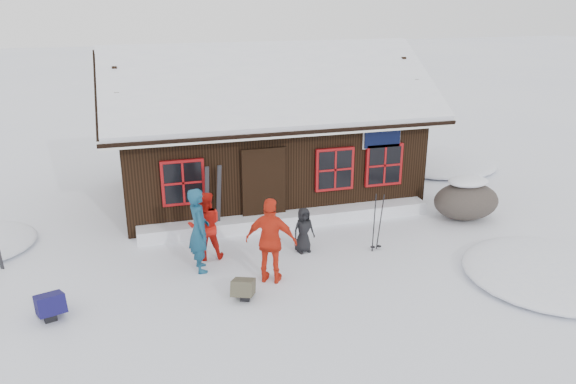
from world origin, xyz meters
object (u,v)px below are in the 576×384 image
skier_teal (199,230)px  skier_crouched (304,230)px  backpack_blue (51,308)px  boulder (466,200)px  ski_poles (377,223)px  skier_orange_right (271,241)px  backpack_olive (243,291)px  skier_orange_left (205,226)px

skier_teal → skier_crouched: size_ratio=1.73×
skier_teal → backpack_blue: (-2.92, -1.12, -0.75)m
boulder → ski_poles: (-3.10, -1.15, 0.15)m
skier_orange_right → skier_crouched: skier_orange_right is taller
skier_orange_right → ski_poles: (2.72, 0.79, -0.24)m
backpack_blue → backpack_olive: 3.57m
skier_orange_left → boulder: skier_orange_left is taller
skier_teal → skier_orange_right: size_ratio=1.02×
skier_orange_right → backpack_blue: (-4.25, -0.18, -0.74)m
skier_orange_right → backpack_blue: 4.32m
skier_teal → skier_crouched: 2.45m
skier_teal → backpack_blue: skier_teal is taller
skier_orange_right → skier_orange_left: bearing=-23.9°
skier_teal → skier_orange_left: size_ratio=1.18×
boulder → backpack_olive: boulder is taller
boulder → backpack_blue: 10.30m
skier_teal → backpack_olive: size_ratio=3.37×
skier_teal → backpack_olive: skier_teal is taller
backpack_blue → skier_teal: bearing=4.4°
skier_orange_left → boulder: bearing=-173.1°
boulder → backpack_olive: size_ratio=3.21×
boulder → backpack_blue: (-10.07, -2.13, -0.35)m
skier_orange_left → ski_poles: skier_orange_left is taller
skier_teal → backpack_olive: bearing=-159.9°
boulder → backpack_olive: 6.97m
ski_poles → backpack_blue: (-6.97, -0.98, -0.49)m
ski_poles → backpack_olive: (-3.42, -1.29, -0.52)m
backpack_blue → boulder: bearing=-4.7°
skier_orange_left → backpack_olive: 2.11m
ski_poles → backpack_olive: 3.69m
ski_poles → backpack_blue: 7.06m
skier_crouched → backpack_blue: bearing=-176.7°
skier_orange_left → skier_orange_right: (1.13, -1.47, 0.13)m
skier_orange_right → backpack_olive: 1.15m
skier_orange_left → backpack_blue: 3.58m
backpack_olive → skier_orange_right: bearing=56.9°
skier_orange_right → ski_poles: bearing=-135.3°
skier_teal → ski_poles: skier_teal is taller
backpack_olive → ski_poles: bearing=42.3°
skier_crouched → ski_poles: bearing=-24.3°
skier_teal → skier_orange_right: 1.63m
skier_orange_left → ski_poles: (3.85, -0.67, -0.12)m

